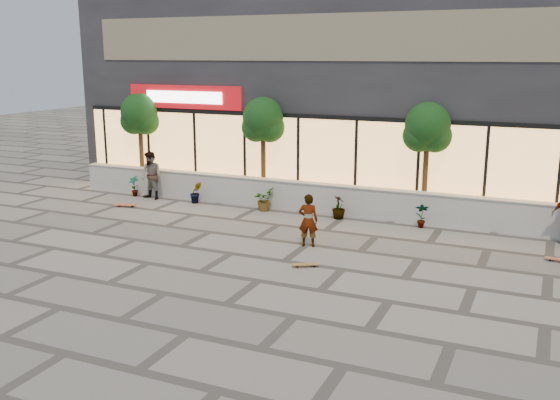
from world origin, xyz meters
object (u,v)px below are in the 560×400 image
at_px(tree_mideast, 428,130).
at_px(skater_left, 151,176).
at_px(skateboard_right_near, 559,259).
at_px(skateboard_center, 305,264).
at_px(tree_west, 140,116).
at_px(skateboard_left, 126,205).
at_px(skater_center, 308,220).
at_px(tree_midwest, 263,122).

xyz_separation_m(tree_mideast, skater_left, (-10.07, -1.40, -2.07)).
bearing_deg(skateboard_right_near, skateboard_center, -147.65).
xyz_separation_m(tree_west, skateboard_left, (1.27, -2.84, -2.91)).
xyz_separation_m(skater_center, skater_left, (-7.66, 3.15, 0.14)).
relative_size(skater_left, skateboard_right_near, 2.54).
bearing_deg(tree_west, skateboard_center, -32.96).
relative_size(tree_mideast, skateboard_right_near, 5.42).
bearing_deg(skater_left, skater_center, -11.69).
relative_size(tree_mideast, skater_left, 2.13).
bearing_deg(skateboard_center, tree_midwest, 95.10).
height_order(tree_mideast, skateboard_left, tree_mideast).
bearing_deg(skater_left, skateboard_center, -19.89).
relative_size(tree_west, skateboard_left, 4.83).
height_order(tree_midwest, skater_left, tree_midwest).
xyz_separation_m(tree_west, skater_left, (1.43, -1.40, -2.07)).
distance_m(skater_center, skater_left, 8.28).
bearing_deg(skateboard_left, tree_mideast, -3.02).
xyz_separation_m(skateboard_left, skateboard_right_near, (14.49, -0.32, -0.01)).
bearing_deg(skater_center, skateboard_center, 95.75).
relative_size(tree_mideast, skateboard_left, 4.83).
bearing_deg(skateboard_right_near, skater_left, 178.13).
relative_size(tree_midwest, skater_left, 2.13).
bearing_deg(skateboard_left, skateboard_center, -40.80).
xyz_separation_m(tree_midwest, tree_mideast, (6.00, 0.00, 0.00)).
relative_size(skater_center, skateboard_left, 1.91).
bearing_deg(skateboard_center, tree_mideast, 45.34).
bearing_deg(skateboard_left, skater_left, 65.45).
distance_m(skater_center, skateboard_right_near, 6.87).
height_order(tree_west, skateboard_left, tree_west).
relative_size(tree_mideast, skater_center, 2.53).
height_order(skater_left, skateboard_right_near, skater_left).
bearing_deg(skateboard_center, skateboard_left, 129.14).
bearing_deg(skateboard_left, skateboard_right_near, -19.79).
distance_m(skater_left, skateboard_left, 1.67).
distance_m(tree_midwest, skateboard_center, 8.10).
xyz_separation_m(tree_mideast, skateboard_left, (-10.23, -2.84, -2.91)).
bearing_deg(tree_mideast, skateboard_right_near, -36.48).
bearing_deg(skateboard_center, skater_center, 80.74).
xyz_separation_m(skater_left, skateboard_right_near, (14.34, -1.76, -0.85)).
height_order(skateboard_center, skateboard_left, skateboard_left).
height_order(tree_west, tree_midwest, same).
bearing_deg(tree_midwest, skateboard_left, -146.12).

